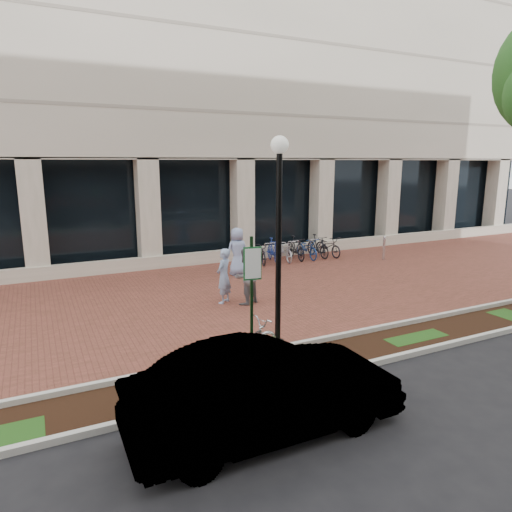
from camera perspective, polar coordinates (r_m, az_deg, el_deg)
name	(u,v)px	position (r m, az deg, el deg)	size (l,w,h in m)	color
ground	(249,292)	(14.64, -0.86, -4.49)	(120.00, 120.00, 0.00)	black
brick_plaza	(249,292)	(14.64, -0.86, -4.47)	(40.00, 9.00, 0.01)	brown
planting_strip	(351,352)	(10.41, 11.84, -11.63)	(40.00, 1.50, 0.01)	black
curb_plaza_side	(331,338)	(10.94, 9.42, -10.04)	(40.00, 0.12, 0.12)	beige
curb_street_side	(374,363)	(9.86, 14.59, -12.77)	(40.00, 0.12, 0.12)	beige
near_office_building	(155,34)	(24.68, -12.51, 25.45)	(40.00, 12.12, 16.00)	beige
parking_sign	(252,291)	(8.46, -0.52, -4.46)	(0.34, 0.07, 2.76)	#143718
lamppost	(279,236)	(9.40, 2.85, 2.53)	(0.36, 0.36, 4.59)	black
locked_bicycle	(244,344)	(9.38, -1.47, -10.98)	(0.62, 1.77, 0.93)	silver
pedestrian_left	(224,276)	(13.33, -4.05, -2.51)	(0.59, 0.39, 1.63)	#90ACD8
pedestrian_mid	(245,276)	(13.19, -1.33, -2.57)	(0.81, 0.63, 1.66)	#5D5D61
pedestrian_right	(237,251)	(16.63, -2.35, 0.57)	(0.85, 0.56, 1.75)	#8DA2D2
bollard	(384,248)	(19.90, 15.70, 0.97)	(0.12, 0.12, 1.03)	silver
bike_rack_cluster	(296,249)	(19.37, 5.02, 0.90)	(4.14, 1.79, 0.99)	black
sedan_near_curb	(266,390)	(7.18, 1.25, -16.42)	(1.48, 4.23, 1.39)	silver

